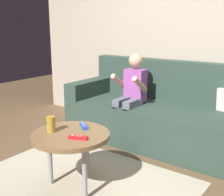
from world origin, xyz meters
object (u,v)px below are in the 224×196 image
soda_can (51,124)px  person_seated_on_couch (131,93)px  game_remote_blue_near_edge (84,126)px  game_remote_red_center (78,138)px  couch (162,115)px  coffee_table (71,139)px

soda_can → person_seated_on_couch: bearing=91.7°
game_remote_blue_near_edge → soda_can: soda_can is taller
game_remote_red_center → soda_can: soda_can is taller
person_seated_on_couch → game_remote_blue_near_edge: 0.96m
game_remote_blue_near_edge → soda_can: bearing=-119.9°
couch → game_remote_red_center: couch is taller
couch → coffee_table: bearing=-95.2°
coffee_table → game_remote_blue_near_edge: (-0.01, 0.16, 0.06)m
game_remote_red_center → soda_can: (-0.26, -0.01, 0.05)m
couch → game_remote_blue_near_edge: (-0.13, -1.12, 0.17)m
person_seated_on_couch → soda_can: (0.04, -1.16, -0.03)m
coffee_table → soda_can: size_ratio=4.83×
soda_can → game_remote_red_center: bearing=2.1°
game_remote_blue_near_edge → person_seated_on_couch: bearing=99.8°
coffee_table → game_remote_red_center: 0.15m
person_seated_on_couch → game_remote_red_center: person_seated_on_couch is taller
game_remote_red_center → person_seated_on_couch: bearing=104.5°
coffee_table → soda_can: bearing=-155.1°
person_seated_on_couch → coffee_table: (0.18, -1.10, -0.13)m
game_remote_blue_near_edge → soda_can: (-0.13, -0.22, 0.05)m
couch → person_seated_on_couch: person_seated_on_couch is taller
game_remote_red_center → soda_can: bearing=-177.9°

